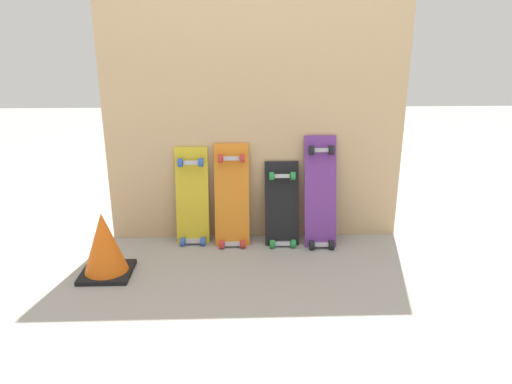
{
  "coord_description": "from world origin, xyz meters",
  "views": [
    {
      "loc": [
        -0.1,
        -2.74,
        1.21
      ],
      "look_at": [
        0.0,
        -0.07,
        0.34
      ],
      "focal_mm": 33.03,
      "sensor_mm": 36.0,
      "label": 1
    }
  ],
  "objects_px": {
    "skateboard_orange": "(232,201)",
    "skateboard_purple": "(321,197)",
    "traffic_cone": "(104,245)",
    "skateboard_black": "(282,210)",
    "skateboard_yellow": "(192,202)"
  },
  "relations": [
    {
      "from": "skateboard_orange",
      "to": "traffic_cone",
      "type": "bearing_deg",
      "value": -149.26
    },
    {
      "from": "skateboard_black",
      "to": "traffic_cone",
      "type": "xyz_separation_m",
      "value": [
        -0.98,
        -0.39,
        -0.04
      ]
    },
    {
      "from": "skateboard_yellow",
      "to": "skateboard_orange",
      "type": "height_order",
      "value": "skateboard_orange"
    },
    {
      "from": "skateboard_yellow",
      "to": "traffic_cone",
      "type": "bearing_deg",
      "value": -135.22
    },
    {
      "from": "skateboard_black",
      "to": "skateboard_purple",
      "type": "xyz_separation_m",
      "value": [
        0.23,
        -0.02,
        0.08
      ]
    },
    {
      "from": "skateboard_purple",
      "to": "traffic_cone",
      "type": "distance_m",
      "value": 1.27
    },
    {
      "from": "skateboard_orange",
      "to": "skateboard_purple",
      "type": "bearing_deg",
      "value": -2.34
    },
    {
      "from": "skateboard_orange",
      "to": "skateboard_black",
      "type": "height_order",
      "value": "skateboard_orange"
    },
    {
      "from": "traffic_cone",
      "to": "skateboard_purple",
      "type": "bearing_deg",
      "value": 17.34
    },
    {
      "from": "skateboard_orange",
      "to": "skateboard_purple",
      "type": "relative_size",
      "value": 0.94
    },
    {
      "from": "skateboard_yellow",
      "to": "traffic_cone",
      "type": "height_order",
      "value": "skateboard_yellow"
    },
    {
      "from": "skateboard_black",
      "to": "skateboard_yellow",
      "type": "bearing_deg",
      "value": 176.63
    },
    {
      "from": "traffic_cone",
      "to": "skateboard_yellow",
      "type": "bearing_deg",
      "value": 44.78
    },
    {
      "from": "skateboard_yellow",
      "to": "skateboard_black",
      "type": "relative_size",
      "value": 1.15
    },
    {
      "from": "skateboard_purple",
      "to": "traffic_cone",
      "type": "relative_size",
      "value": 2.07
    }
  ]
}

